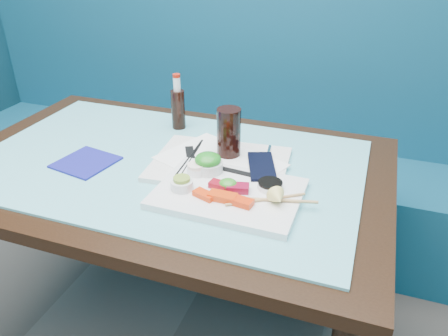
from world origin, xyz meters
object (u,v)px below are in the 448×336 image
(booth_bench, at_px, (243,155))
(dining_table, at_px, (168,186))
(cola_bottle_body, at_px, (178,110))
(sashimi_plate, at_px, (229,194))
(serving_tray, at_px, (220,164))
(seaweed_bowl, at_px, (208,167))
(blue_napkin, at_px, (86,162))
(cola_glass, at_px, (229,132))

(booth_bench, height_order, dining_table, booth_bench)
(dining_table, distance_m, cola_bottle_body, 0.32)
(sashimi_plate, bearing_deg, dining_table, 154.26)
(booth_bench, xyz_separation_m, sashimi_plate, (0.26, -0.97, 0.39))
(booth_bench, relative_size, serving_tray, 7.22)
(dining_table, bearing_deg, booth_bench, 90.00)
(seaweed_bowl, xyz_separation_m, blue_napkin, (-0.40, -0.05, -0.03))
(cola_glass, bearing_deg, cola_bottle_body, 145.53)
(sashimi_plate, distance_m, seaweed_bowl, 0.13)
(serving_tray, bearing_deg, booth_bench, 96.58)
(serving_tray, height_order, blue_napkin, serving_tray)
(seaweed_bowl, relative_size, cola_bottle_body, 0.62)
(sashimi_plate, distance_m, cola_glass, 0.24)
(booth_bench, bearing_deg, seaweed_bowl, -79.57)
(cola_bottle_body, height_order, blue_napkin, cola_bottle_body)
(serving_tray, relative_size, blue_napkin, 2.50)
(sashimi_plate, height_order, seaweed_bowl, seaweed_bowl)
(seaweed_bowl, distance_m, cola_bottle_body, 0.39)
(dining_table, xyz_separation_m, serving_tray, (0.17, 0.03, 0.10))
(dining_table, bearing_deg, cola_glass, 25.45)
(booth_bench, xyz_separation_m, seaweed_bowl, (0.16, -0.88, 0.42))
(cola_glass, bearing_deg, blue_napkin, -156.62)
(cola_bottle_body, distance_m, blue_napkin, 0.40)
(dining_table, height_order, serving_tray, serving_tray)
(serving_tray, bearing_deg, seaweed_bowl, -103.07)
(booth_bench, distance_m, cola_glass, 0.91)
(booth_bench, relative_size, seaweed_bowl, 33.84)
(serving_tray, bearing_deg, cola_glass, 74.22)
(blue_napkin, bearing_deg, dining_table, 21.74)
(booth_bench, distance_m, blue_napkin, 1.04)
(cola_glass, relative_size, blue_napkin, 0.94)
(cola_bottle_body, bearing_deg, dining_table, -73.89)
(cola_bottle_body, bearing_deg, sashimi_plate, -49.65)
(dining_table, height_order, sashimi_plate, sashimi_plate)
(sashimi_plate, relative_size, seaweed_bowl, 4.47)
(sashimi_plate, relative_size, cola_bottle_body, 2.76)
(booth_bench, bearing_deg, sashimi_plate, -75.13)
(seaweed_bowl, bearing_deg, dining_table, 165.11)
(blue_napkin, bearing_deg, sashimi_plate, -3.88)
(sashimi_plate, relative_size, blue_napkin, 2.38)
(seaweed_bowl, distance_m, blue_napkin, 0.40)
(booth_bench, distance_m, dining_table, 0.89)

